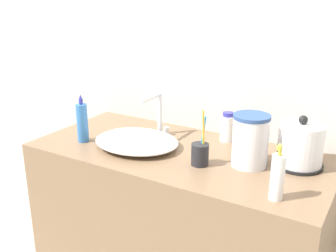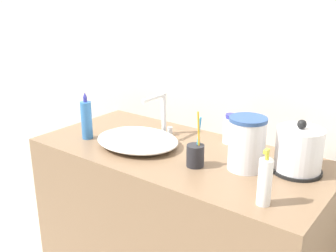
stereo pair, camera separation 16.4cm
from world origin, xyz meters
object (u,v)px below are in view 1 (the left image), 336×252
(faucet, at_px, (158,112))
(electric_kettle, at_px, (300,147))
(mouthwash_bottle, at_px, (82,122))
(water_pitcher, at_px, (250,140))
(shampoo_bottle, at_px, (228,127))
(toothbrush_cup, at_px, (200,153))
(lotion_bottle, at_px, (277,177))

(faucet, bearing_deg, electric_kettle, -1.27)
(mouthwash_bottle, bearing_deg, water_pitcher, 10.59)
(electric_kettle, distance_m, shampoo_bottle, 0.36)
(faucet, xyz_separation_m, electric_kettle, (0.64, -0.01, -0.03))
(shampoo_bottle, bearing_deg, toothbrush_cup, -87.46)
(faucet, xyz_separation_m, mouthwash_bottle, (-0.24, -0.24, -0.02))
(faucet, height_order, mouthwash_bottle, mouthwash_bottle)
(faucet, bearing_deg, mouthwash_bottle, -135.99)
(faucet, height_order, shampoo_bottle, faucet)
(toothbrush_cup, height_order, shampoo_bottle, toothbrush_cup)
(lotion_bottle, xyz_separation_m, mouthwash_bottle, (-0.89, 0.07, 0.01))
(mouthwash_bottle, distance_m, water_pitcher, 0.73)
(mouthwash_bottle, bearing_deg, shampoo_bottle, 31.81)
(faucet, height_order, toothbrush_cup, toothbrush_cup)
(lotion_bottle, xyz_separation_m, shampoo_bottle, (-0.34, 0.41, -0.02))
(electric_kettle, distance_m, water_pitcher, 0.19)
(electric_kettle, distance_m, toothbrush_cup, 0.38)
(faucet, xyz_separation_m, toothbrush_cup, (0.31, -0.20, -0.07))
(faucet, height_order, water_pitcher, water_pitcher)
(shampoo_bottle, distance_m, mouthwash_bottle, 0.64)
(electric_kettle, height_order, mouthwash_bottle, mouthwash_bottle)
(toothbrush_cup, bearing_deg, mouthwash_bottle, -175.82)
(lotion_bottle, xyz_separation_m, water_pitcher, (-0.16, 0.21, 0.02))
(lotion_bottle, height_order, mouthwash_bottle, mouthwash_bottle)
(faucet, relative_size, water_pitcher, 0.98)
(electric_kettle, bearing_deg, toothbrush_cup, -151.02)
(faucet, distance_m, water_pitcher, 0.49)
(lotion_bottle, bearing_deg, mouthwash_bottle, 175.35)
(toothbrush_cup, bearing_deg, electric_kettle, 28.98)
(electric_kettle, relative_size, shampoo_bottle, 1.53)
(toothbrush_cup, bearing_deg, faucet, 148.00)
(shampoo_bottle, distance_m, water_pitcher, 0.27)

